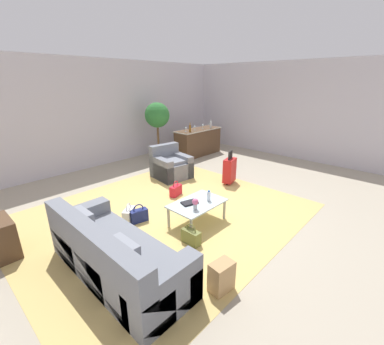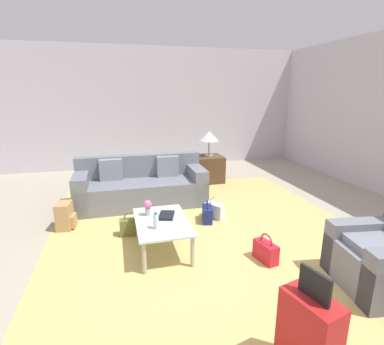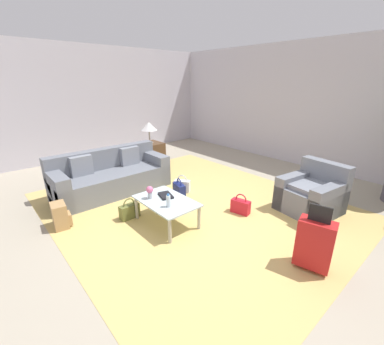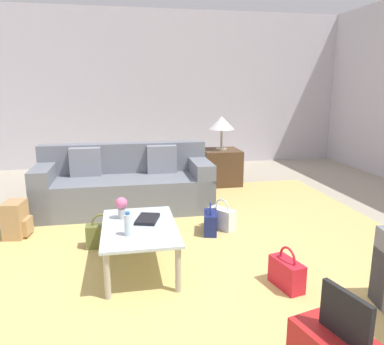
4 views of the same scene
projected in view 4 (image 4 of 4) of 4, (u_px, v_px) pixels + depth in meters
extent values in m
plane|color=#A89E89|center=(204.00, 285.00, 3.11)|extent=(12.00, 12.00, 0.00)
cube|color=silver|center=(151.00, 90.00, 7.60)|extent=(0.12, 8.00, 3.10)
cube|color=tan|center=(211.00, 252.00, 3.72)|extent=(5.20, 4.40, 0.01)
cube|color=slate|center=(126.00, 194.00, 4.96)|extent=(0.87, 2.25, 0.45)
cube|color=slate|center=(125.00, 173.00, 5.23)|extent=(0.22, 2.25, 0.86)
cube|color=slate|center=(200.00, 183.00, 5.12)|extent=(0.87, 0.24, 0.64)
cube|color=slate|center=(45.00, 191.00, 4.76)|extent=(0.87, 0.24, 0.64)
cube|color=gray|center=(162.00, 160.00, 5.12)|extent=(0.13, 0.40, 0.40)
cube|color=gray|center=(85.00, 163.00, 4.94)|extent=(0.13, 0.40, 0.40)
cube|color=silver|center=(139.00, 227.00, 3.31)|extent=(1.01, 0.65, 0.02)
cylinder|color=#ADA899|center=(165.00, 228.00, 3.84)|extent=(0.05, 0.05, 0.39)
cylinder|color=#ADA899|center=(178.00, 270.00, 2.97)|extent=(0.05, 0.05, 0.39)
cylinder|color=#ADA899|center=(110.00, 232.00, 3.74)|extent=(0.05, 0.05, 0.39)
cylinder|color=#ADA899|center=(107.00, 276.00, 2.87)|extent=(0.05, 0.05, 0.39)
cylinder|color=silver|center=(128.00, 225.00, 3.08)|extent=(0.06, 0.06, 0.18)
cylinder|color=#2D6BBC|center=(128.00, 213.00, 3.06)|extent=(0.04, 0.04, 0.02)
cube|color=black|center=(147.00, 219.00, 3.43)|extent=(0.32, 0.25, 0.03)
cylinder|color=#B2B7BC|center=(122.00, 213.00, 3.48)|extent=(0.07, 0.07, 0.10)
sphere|color=#DB6693|center=(121.00, 203.00, 3.46)|extent=(0.11, 0.11, 0.11)
cube|color=#513823|center=(221.00, 167.00, 6.29)|extent=(0.60, 0.60, 0.59)
cylinder|color=#ADA899|center=(221.00, 149.00, 6.22)|extent=(0.18, 0.18, 0.02)
cylinder|color=#ADA899|center=(221.00, 139.00, 6.18)|extent=(0.04, 0.04, 0.32)
cone|color=white|center=(222.00, 123.00, 6.12)|extent=(0.41, 0.41, 0.21)
cube|color=black|center=(345.00, 316.00, 1.44)|extent=(0.24, 0.08, 0.20)
cube|color=navy|center=(210.00, 223.00, 4.20)|extent=(0.34, 0.21, 0.24)
torus|color=navy|center=(210.00, 211.00, 4.17)|extent=(0.20, 0.06, 0.20)
cube|color=olive|center=(102.00, 236.00, 3.83)|extent=(0.15, 0.32, 0.24)
torus|color=olive|center=(102.00, 223.00, 3.80)|extent=(0.02, 0.20, 0.20)
cube|color=white|center=(222.00, 219.00, 4.33)|extent=(0.34, 0.30, 0.24)
torus|color=white|center=(222.00, 207.00, 4.30)|extent=(0.17, 0.13, 0.20)
cube|color=red|center=(287.00, 274.00, 3.05)|extent=(0.34, 0.21, 0.24)
torus|color=red|center=(287.00, 258.00, 3.02)|extent=(0.20, 0.06, 0.20)
cube|color=tan|center=(15.00, 219.00, 4.08)|extent=(0.32, 0.23, 0.40)
cube|color=tan|center=(27.00, 226.00, 4.10)|extent=(0.22, 0.08, 0.18)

